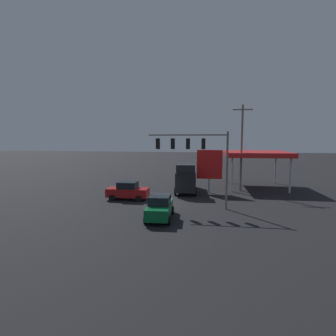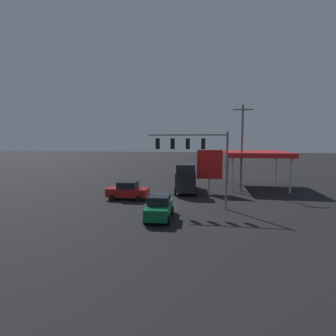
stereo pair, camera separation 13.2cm
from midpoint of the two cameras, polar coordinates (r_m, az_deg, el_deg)
The scene contains 8 objects.
ground_plane at distance 27.10m, azimuth -0.48°, elevation -7.48°, with size 200.00×200.00×0.00m, color black.
traffic_signal_assembly at distance 24.30m, azimuth 6.05°, elevation 3.82°, with size 7.34×0.43×7.16m.
utility_pole at distance 33.54m, azimuth 15.88°, elevation 4.61°, with size 2.40×0.26×10.60m.
gas_station_canopy at distance 36.72m, azimuth 18.79°, elevation 2.85°, with size 8.02×8.03×4.80m.
price_sign at distance 31.62m, azimuth 9.17°, elevation 0.61°, with size 3.02×0.27×5.17m.
sedan_waiting at distance 21.61m, azimuth -1.73°, elevation -8.51°, with size 2.18×4.46×1.93m.
delivery_truck at distance 32.06m, azimuth 4.04°, elevation -2.23°, with size 2.88×6.93×3.58m.
sedan_far at distance 28.50m, azimuth -8.62°, elevation -4.90°, with size 4.42×2.09×1.93m.
Camera 2 is at (-4.14, 25.98, 6.53)m, focal length 28.00 mm.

